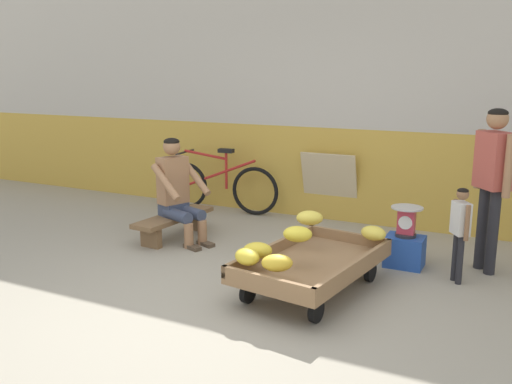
{
  "coord_description": "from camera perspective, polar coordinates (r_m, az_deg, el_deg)",
  "views": [
    {
      "loc": [
        2.14,
        -3.46,
        1.86
      ],
      "look_at": [
        -0.09,
        1.04,
        0.75
      ],
      "focal_mm": 38.75,
      "sensor_mm": 36.0,
      "label": 1
    }
  ],
  "objects": [
    {
      "name": "weighing_scale",
      "position": [
        5.46,
        15.26,
        -2.92
      ],
      "size": [
        0.3,
        0.3,
        0.29
      ],
      "color": "#28282D",
      "rests_on": "plastic_crate"
    },
    {
      "name": "low_bench",
      "position": [
        6.3,
        -8.45,
        -2.98
      ],
      "size": [
        0.4,
        1.12,
        0.27
      ],
      "color": "brown",
      "rests_on": "ground"
    },
    {
      "name": "ground_plane",
      "position": [
        4.47,
        -5.01,
        -12.16
      ],
      "size": [
        80.0,
        80.0,
        0.0
      ],
      "primitive_type": "plane",
      "color": "gray"
    },
    {
      "name": "customer_adult",
      "position": [
        5.48,
        23.24,
        1.9
      ],
      "size": [
        0.36,
        0.4,
        1.53
      ],
      "color": "#232328",
      "rests_on": "ground"
    },
    {
      "name": "sign_board",
      "position": [
        6.99,
        7.61,
        0.55
      ],
      "size": [
        0.7,
        0.28,
        0.87
      ],
      "color": "#C6B289",
      "rests_on": "ground"
    },
    {
      "name": "customer_child",
      "position": [
        5.18,
        20.34,
        -3.2
      ],
      "size": [
        0.19,
        0.24,
        0.86
      ],
      "color": "#232328",
      "rests_on": "ground"
    },
    {
      "name": "vendor_seated",
      "position": [
        6.14,
        -8.09,
        0.17
      ],
      "size": [
        0.74,
        0.61,
        1.14
      ],
      "color": "#9E704C",
      "rests_on": "ground"
    },
    {
      "name": "bicycle_near_left",
      "position": [
        7.39,
        -3.8,
        0.65
      ],
      "size": [
        1.66,
        0.48,
        0.86
      ],
      "color": "black",
      "rests_on": "ground"
    },
    {
      "name": "banana_pile",
      "position": [
        4.62,
        4.14,
        -5.13
      ],
      "size": [
        1.02,
        1.37,
        0.26
      ],
      "color": "gold",
      "rests_on": "banana_cart"
    },
    {
      "name": "plastic_crate",
      "position": [
        5.55,
        15.09,
        -5.93
      ],
      "size": [
        0.36,
        0.28,
        0.3
      ],
      "color": "#234CA8",
      "rests_on": "ground"
    },
    {
      "name": "back_wall",
      "position": [
        7.0,
        8.7,
        10.62
      ],
      "size": [
        16.0,
        0.3,
        3.31
      ],
      "color": "gold",
      "rests_on": "ground"
    },
    {
      "name": "banana_cart",
      "position": [
        4.76,
        5.84,
        -7.5
      ],
      "size": [
        1.04,
        1.55,
        0.36
      ],
      "color": "#8E6B47",
      "rests_on": "ground"
    }
  ]
}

